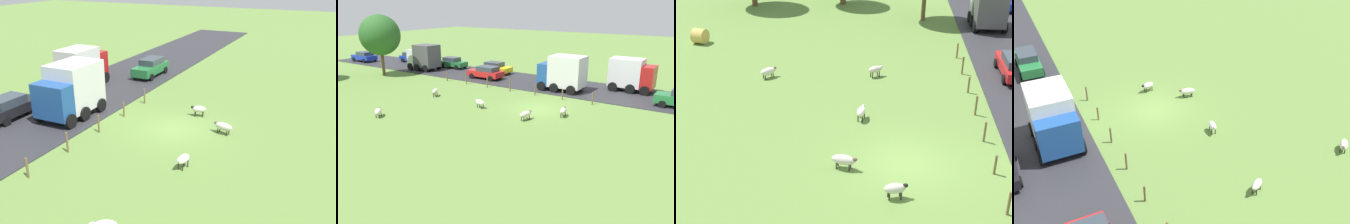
{
  "view_description": "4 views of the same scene",
  "coord_description": "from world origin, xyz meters",
  "views": [
    {
      "loc": [
        -8.89,
        19.91,
        9.64
      ],
      "look_at": [
        0.01,
        1.03,
        1.57
      ],
      "focal_mm": 39.59,
      "sensor_mm": 36.0,
      "label": 1
    },
    {
      "loc": [
        -25.09,
        -13.54,
        8.87
      ],
      "look_at": [
        -4.07,
        0.48,
        0.76
      ],
      "focal_mm": 36.31,
      "sensor_mm": 36.0,
      "label": 2
    },
    {
      "loc": [
        -1.37,
        -20.72,
        13.65
      ],
      "look_at": [
        -3.26,
        2.64,
        1.34
      ],
      "focal_mm": 53.46,
      "sensor_mm": 36.0,
      "label": 3
    },
    {
      "loc": [
        9.62,
        24.37,
        16.56
      ],
      "look_at": [
        -1.15,
        2.17,
        0.74
      ],
      "focal_mm": 44.61,
      "sensor_mm": 36.0,
      "label": 4
    }
  ],
  "objects": [
    {
      "name": "truck_2",
      "position": [
        7.54,
        21.73,
        1.87
      ],
      "size": [
        2.77,
        4.15,
        3.46
      ],
      "color": "white",
      "rests_on": "road_strip"
    },
    {
      "name": "sheep_0",
      "position": [
        -8.95,
        9.77,
        0.47
      ],
      "size": [
        1.15,
        1.09,
        0.71
      ],
      "color": "silver",
      "rests_on": "ground_plane"
    },
    {
      "name": "fence_post_5",
      "position": [
        4.15,
        11.45,
        0.64
      ],
      "size": [
        0.12,
        0.12,
        1.27
      ],
      "primitive_type": "cylinder",
      "color": "brown",
      "rests_on": "ground_plane"
    },
    {
      "name": "fence_post_0",
      "position": [
        4.15,
        -3.55,
        0.59
      ],
      "size": [
        0.12,
        0.12,
        1.17
      ],
      "primitive_type": "cylinder",
      "color": "brown",
      "rests_on": "ground_plane"
    },
    {
      "name": "fence_post_2",
      "position": [
        4.15,
        2.45,
        0.58
      ],
      "size": [
        0.12,
        0.12,
        1.17
      ],
      "primitive_type": "cylinder",
      "color": "brown",
      "rests_on": "ground_plane"
    },
    {
      "name": "fence_post_3",
      "position": [
        4.15,
        5.45,
        0.61
      ],
      "size": [
        0.12,
        0.12,
        1.22
      ],
      "primitive_type": "cylinder",
      "color": "brown",
      "rests_on": "ground_plane"
    },
    {
      "name": "sheep_1",
      "position": [
        -0.56,
        -2.81,
        0.53
      ],
      "size": [
        1.12,
        0.67,
        0.77
      ],
      "color": "beige",
      "rests_on": "ground_plane"
    },
    {
      "name": "fence_post_1",
      "position": [
        4.15,
        -0.55,
        0.52
      ],
      "size": [
        0.12,
        0.12,
        1.04
      ],
      "primitive_type": "cylinder",
      "color": "brown",
      "rests_on": "ground_plane"
    },
    {
      "name": "sheep_3",
      "position": [
        -1.77,
        10.51,
        0.54
      ],
      "size": [
        1.08,
        0.9,
        0.77
      ],
      "color": "beige",
      "rests_on": "ground_plane"
    },
    {
      "name": "hay_bale_0",
      "position": [
        -15.81,
        16.08,
        0.59
      ],
      "size": [
        1.28,
        1.4,
        1.18
      ],
      "primitive_type": "cylinder",
      "rotation": [
        1.57,
        0.0,
        1.32
      ],
      "color": "tan",
      "rests_on": "ground_plane"
    },
    {
      "name": "ground_plane",
      "position": [
        0.0,
        0.0,
        0.0
      ],
      "size": [
        160.0,
        160.0,
        0.0
      ],
      "primitive_type": "plane",
      "color": "olive"
    },
    {
      "name": "fence_post_4",
      "position": [
        4.15,
        8.45,
        0.55
      ],
      "size": [
        0.12,
        0.12,
        1.09
      ],
      "primitive_type": "cylinder",
      "color": "brown",
      "rests_on": "ground_plane"
    },
    {
      "name": "sheep_4",
      "position": [
        -3.0,
        -0.67,
        0.5
      ],
      "size": [
        1.31,
        0.73,
        0.75
      ],
      "color": "beige",
      "rests_on": "ground_plane"
    },
    {
      "name": "fence_post_6",
      "position": [
        4.15,
        14.45,
        0.57
      ],
      "size": [
        0.12,
        0.12,
        1.15
      ],
      "primitive_type": "cylinder",
      "color": "brown",
      "rests_on": "ground_plane"
    },
    {
      "name": "sheep_2",
      "position": [
        -2.41,
        4.35,
        0.53
      ],
      "size": [
        0.61,
        1.06,
        0.76
      ],
      "color": "white",
      "rests_on": "ground_plane"
    }
  ]
}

